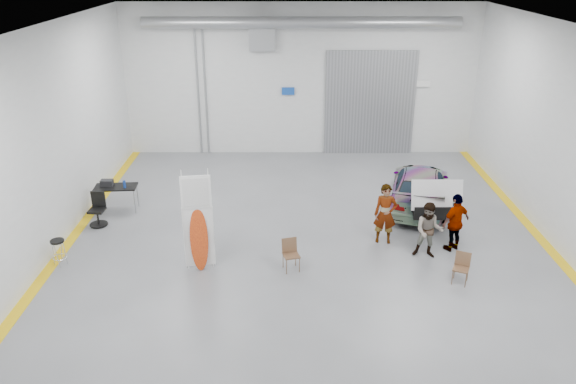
{
  "coord_description": "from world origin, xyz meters",
  "views": [
    {
      "loc": [
        -0.57,
        -14.24,
        7.7
      ],
      "look_at": [
        -0.53,
        0.25,
        1.5
      ],
      "focal_mm": 35.0,
      "sensor_mm": 36.0,
      "label": 1
    }
  ],
  "objects_px": {
    "person_b": "(429,230)",
    "work_table": "(113,186)",
    "person_c": "(455,222)",
    "shop_stool": "(59,253)",
    "folding_chair_near": "(291,261)",
    "surfboard_display": "(197,230)",
    "folding_chair_far": "(460,274)",
    "sedan_car": "(419,186)",
    "office_chair": "(98,211)",
    "person_a": "(385,214)"
  },
  "relations": [
    {
      "from": "person_b",
      "to": "work_table",
      "type": "height_order",
      "value": "person_b"
    },
    {
      "from": "person_c",
      "to": "shop_stool",
      "type": "height_order",
      "value": "person_c"
    },
    {
      "from": "folding_chair_near",
      "to": "shop_stool",
      "type": "height_order",
      "value": "folding_chair_near"
    },
    {
      "from": "surfboard_display",
      "to": "work_table",
      "type": "relative_size",
      "value": 2.05
    },
    {
      "from": "folding_chair_far",
      "to": "shop_stool",
      "type": "distance_m",
      "value": 10.45
    },
    {
      "from": "sedan_car",
      "to": "office_chair",
      "type": "bearing_deg",
      "value": 23.01
    },
    {
      "from": "person_b",
      "to": "office_chair",
      "type": "xyz_separation_m",
      "value": [
        -9.6,
        1.99,
        -0.35
      ]
    },
    {
      "from": "person_c",
      "to": "shop_stool",
      "type": "bearing_deg",
      "value": -27.59
    },
    {
      "from": "folding_chair_far",
      "to": "office_chair",
      "type": "xyz_separation_m",
      "value": [
        -10.12,
        3.33,
        0.2
      ]
    },
    {
      "from": "person_c",
      "to": "person_a",
      "type": "bearing_deg",
      "value": -45.91
    },
    {
      "from": "sedan_car",
      "to": "person_c",
      "type": "bearing_deg",
      "value": 110.36
    },
    {
      "from": "person_a",
      "to": "office_chair",
      "type": "xyz_separation_m",
      "value": [
        -8.55,
        1.14,
        -0.43
      ]
    },
    {
      "from": "folding_chair_near",
      "to": "folding_chair_far",
      "type": "xyz_separation_m",
      "value": [
        4.25,
        -0.65,
        -0.02
      ]
    },
    {
      "from": "sedan_car",
      "to": "person_a",
      "type": "relative_size",
      "value": 2.49
    },
    {
      "from": "person_c",
      "to": "office_chair",
      "type": "bearing_deg",
      "value": -40.71
    },
    {
      "from": "person_c",
      "to": "person_b",
      "type": "bearing_deg",
      "value": -6.6
    },
    {
      "from": "folding_chair_near",
      "to": "office_chair",
      "type": "distance_m",
      "value": 6.46
    },
    {
      "from": "person_b",
      "to": "shop_stool",
      "type": "relative_size",
      "value": 2.15
    },
    {
      "from": "folding_chair_near",
      "to": "person_b",
      "type": "bearing_deg",
      "value": -5.07
    },
    {
      "from": "sedan_car",
      "to": "work_table",
      "type": "distance_m",
      "value": 9.9
    },
    {
      "from": "person_b",
      "to": "folding_chair_far",
      "type": "bearing_deg",
      "value": -55.02
    },
    {
      "from": "folding_chair_far",
      "to": "sedan_car",
      "type": "bearing_deg",
      "value": 114.64
    },
    {
      "from": "person_a",
      "to": "office_chair",
      "type": "distance_m",
      "value": 8.64
    },
    {
      "from": "office_chair",
      "to": "sedan_car",
      "type": "bearing_deg",
      "value": 12.84
    },
    {
      "from": "shop_stool",
      "to": "sedan_car",
      "type": "bearing_deg",
      "value": 20.51
    },
    {
      "from": "person_a",
      "to": "folding_chair_far",
      "type": "bearing_deg",
      "value": -47.59
    },
    {
      "from": "sedan_car",
      "to": "person_c",
      "type": "height_order",
      "value": "person_c"
    },
    {
      "from": "folding_chair_far",
      "to": "work_table",
      "type": "height_order",
      "value": "work_table"
    },
    {
      "from": "person_b",
      "to": "folding_chair_near",
      "type": "xyz_separation_m",
      "value": [
        -3.72,
        -0.69,
        -0.53
      ]
    },
    {
      "from": "surfboard_display",
      "to": "office_chair",
      "type": "distance_m",
      "value": 4.39
    },
    {
      "from": "person_c",
      "to": "folding_chair_near",
      "type": "height_order",
      "value": "person_c"
    },
    {
      "from": "sedan_car",
      "to": "folding_chair_near",
      "type": "bearing_deg",
      "value": 59.15
    },
    {
      "from": "shop_stool",
      "to": "work_table",
      "type": "distance_m",
      "value": 3.54
    },
    {
      "from": "person_a",
      "to": "work_table",
      "type": "height_order",
      "value": "person_a"
    },
    {
      "from": "person_a",
      "to": "shop_stool",
      "type": "relative_size",
      "value": 2.39
    },
    {
      "from": "person_b",
      "to": "person_c",
      "type": "height_order",
      "value": "person_c"
    },
    {
      "from": "sedan_car",
      "to": "person_b",
      "type": "bearing_deg",
      "value": 96.19
    },
    {
      "from": "office_chair",
      "to": "person_b",
      "type": "bearing_deg",
      "value": -7.16
    },
    {
      "from": "person_b",
      "to": "surfboard_display",
      "type": "relative_size",
      "value": 0.57
    },
    {
      "from": "person_b",
      "to": "office_chair",
      "type": "relative_size",
      "value": 1.56
    },
    {
      "from": "person_a",
      "to": "person_c",
      "type": "distance_m",
      "value": 1.92
    },
    {
      "from": "sedan_car",
      "to": "office_chair",
      "type": "relative_size",
      "value": 4.31
    },
    {
      "from": "work_table",
      "to": "office_chair",
      "type": "bearing_deg",
      "value": -102.14
    },
    {
      "from": "person_b",
      "to": "shop_stool",
      "type": "bearing_deg",
      "value": -164.04
    },
    {
      "from": "person_a",
      "to": "work_table",
      "type": "bearing_deg",
      "value": 172.08
    },
    {
      "from": "surfboard_display",
      "to": "shop_stool",
      "type": "distance_m",
      "value": 3.82
    },
    {
      "from": "sedan_car",
      "to": "folding_chair_near",
      "type": "distance_m",
      "value": 5.95
    },
    {
      "from": "person_c",
      "to": "surfboard_display",
      "type": "distance_m",
      "value": 7.04
    },
    {
      "from": "sedan_car",
      "to": "work_table",
      "type": "bearing_deg",
      "value": 17.19
    },
    {
      "from": "person_c",
      "to": "folding_chair_far",
      "type": "distance_m",
      "value": 1.85
    }
  ]
}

